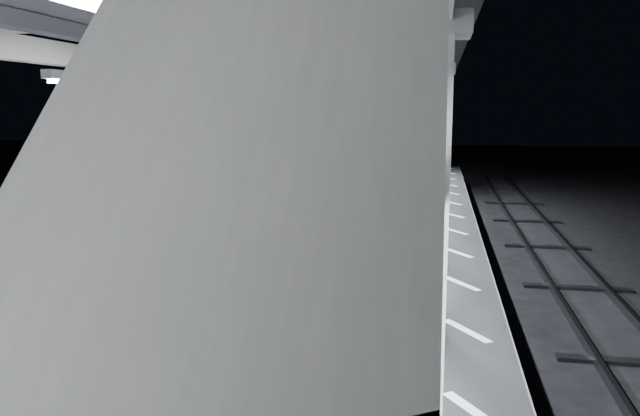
% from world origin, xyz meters
% --- Properties ---
extents(hazard_stripes_left, '(1.00, 48.00, 0.01)m').
position_xyz_m(hazard_stripes_left, '(-2.45, 0.00, 1.00)').
color(hazard_stripes_left, silver).
rests_on(hazard_stripes_left, platform).
extents(hazard_stripes_right, '(1.00, 48.00, 0.01)m').
position_xyz_m(hazard_stripes_right, '(2.45, 0.00, 1.00)').
color(hazard_stripes_right, silver).
rests_on(hazard_stripes_right, platform).
extents(canopy, '(5.40, 49.00, 4.65)m').
position_xyz_m(canopy, '(0.00, -0.02, 4.56)').
color(canopy, silver).
rests_on(canopy, platform).
extents(bench_mid, '(0.70, 1.55, 0.82)m').
position_xyz_m(bench_mid, '(-0.02, 3.72, 1.43)').
color(bench_mid, '#10282C').
rests_on(bench_mid, platform).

